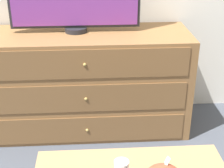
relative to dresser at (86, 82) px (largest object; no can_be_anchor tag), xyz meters
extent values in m
plane|color=#474C56|center=(0.02, 0.31, -0.41)|extent=(12.00, 12.00, 0.00)
cube|color=olive|center=(0.00, 0.00, 0.00)|extent=(1.63, 0.56, 0.82)
cube|color=brown|center=(0.00, -0.28, -0.27)|extent=(1.50, 0.01, 0.22)
sphere|color=tan|center=(0.00, -0.28, -0.27)|extent=(0.02, 0.02, 0.02)
cube|color=brown|center=(0.00, -0.28, 0.00)|extent=(1.50, 0.01, 0.22)
sphere|color=tan|center=(0.00, -0.28, 0.00)|extent=(0.02, 0.02, 0.02)
cube|color=brown|center=(0.00, -0.28, 0.27)|extent=(1.50, 0.01, 0.22)
sphere|color=tan|center=(0.00, -0.28, 0.27)|extent=(0.02, 0.02, 0.02)
cylinder|color=#232328|center=(-0.06, 0.05, 0.43)|extent=(0.17, 0.17, 0.04)
cube|color=white|center=(0.38, -1.28, 0.21)|extent=(0.03, 0.03, 0.03)
camera|label=1|loc=(0.05, -2.51, 1.20)|focal=55.00mm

